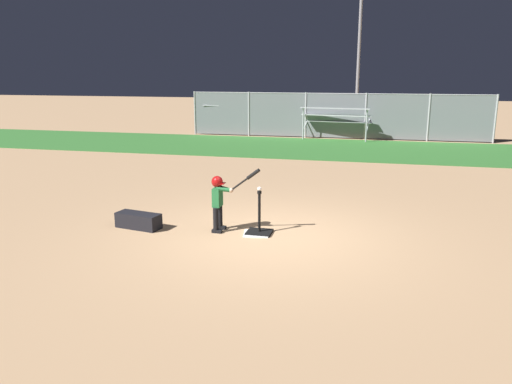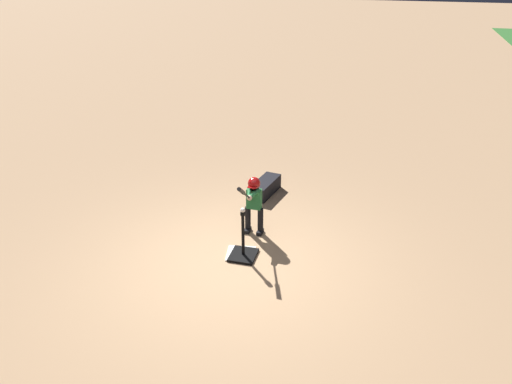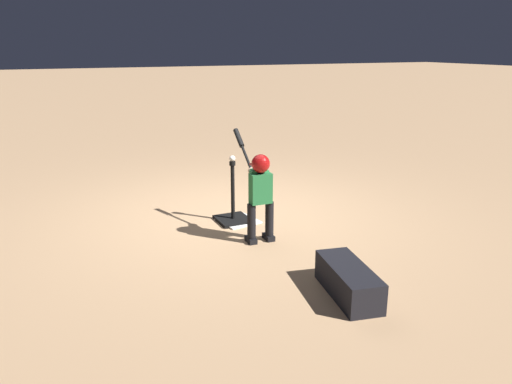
{
  "view_description": "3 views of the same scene",
  "coord_description": "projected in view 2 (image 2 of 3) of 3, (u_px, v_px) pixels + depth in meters",
  "views": [
    {
      "loc": [
        1.66,
        -8.13,
        2.82
      ],
      "look_at": [
        -0.32,
        0.19,
        0.74
      ],
      "focal_mm": 35.0,
      "sensor_mm": 36.0,
      "label": 1
    },
    {
      "loc": [
        6.05,
        1.99,
        4.32
      ],
      "look_at": [
        -0.67,
        0.22,
        0.93
      ],
      "focal_mm": 35.0,
      "sensor_mm": 36.0,
      "label": 2
    },
    {
      "loc": [
        -5.8,
        2.36,
        2.16
      ],
      "look_at": [
        -0.92,
        0.12,
        0.57
      ],
      "focal_mm": 35.0,
      "sensor_mm": 36.0,
      "label": 3
    }
  ],
  "objects": [
    {
      "name": "equipment_bag",
      "position": [
        265.0,
        187.0,
        9.73
      ],
      "size": [
        0.89,
        0.47,
        0.28
      ],
      "primitive_type": "cube",
      "rotation": [
        0.0,
        0.0,
        -0.19
      ],
      "color": "black",
      "rests_on": "ground_plane"
    },
    {
      "name": "baseball",
      "position": [
        243.0,
        210.0,
        7.44
      ],
      "size": [
        0.07,
        0.07,
        0.07
      ],
      "primitive_type": "sphere",
      "color": "white",
      "rests_on": "batting_tee"
    },
    {
      "name": "batting_tee",
      "position": [
        243.0,
        250.0,
        7.75
      ],
      "size": [
        0.44,
        0.4,
        0.78
      ],
      "color": "black",
      "rests_on": "ground_plane"
    },
    {
      "name": "batter_child",
      "position": [
        253.0,
        199.0,
        8.15
      ],
      "size": [
        0.89,
        0.32,
        1.19
      ],
      "color": "black",
      "rests_on": "ground_plane"
    },
    {
      "name": "home_plate",
      "position": [
        241.0,
        254.0,
        7.84
      ],
      "size": [
        0.51,
        0.51,
        0.02
      ],
      "primitive_type": "cube",
      "rotation": [
        0.0,
        0.0,
        0.17
      ],
      "color": "white",
      "rests_on": "ground_plane"
    },
    {
      "name": "ground_plane",
      "position": [
        231.0,
        263.0,
        7.61
      ],
      "size": [
        90.0,
        90.0,
        0.0
      ],
      "primitive_type": "plane",
      "color": "tan"
    }
  ]
}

